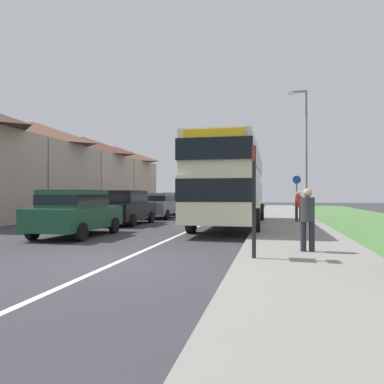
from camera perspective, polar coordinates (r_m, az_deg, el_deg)
ground_plane at (r=8.49m, az=-11.82°, el=-10.70°), size 120.00×120.00×0.00m
lane_marking_centre at (r=16.06m, az=-0.05°, el=-5.75°), size 0.14×60.00×0.01m
pavement_near_side at (r=13.73m, az=15.59°, el=-6.44°), size 3.20×68.00×0.12m
double_decker_bus at (r=17.23m, az=6.03°, el=1.74°), size 2.80×10.67×3.70m
parked_car_dark_green at (r=13.97m, az=-17.43°, el=-2.80°), size 1.98×4.11×1.67m
parked_car_black at (r=18.78m, az=-10.08°, el=-2.13°), size 1.88×4.31×1.70m
parked_car_grey at (r=23.26m, az=-5.22°, el=-1.90°), size 1.99×3.92×1.58m
parked_car_blue at (r=28.03m, az=-2.29°, el=-1.59°), size 1.89×4.57×1.62m
pedestrian_at_stop at (r=9.57m, az=17.30°, el=-3.62°), size 0.34×0.34×1.67m
pedestrian_walking_away at (r=19.81m, az=16.02°, el=-1.89°), size 0.34×0.34×1.67m
bus_stop_sign at (r=8.31m, az=9.47°, el=-0.25°), size 0.09×0.52×2.60m
cycle_route_sign at (r=20.87m, az=15.76°, el=-0.57°), size 0.44×0.08×2.52m
street_lamp_mid at (r=23.56m, az=16.90°, el=6.82°), size 1.14×0.20×7.78m
house_terrace_far_side at (r=30.41m, az=-19.52°, el=2.94°), size 6.84×26.97×6.47m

